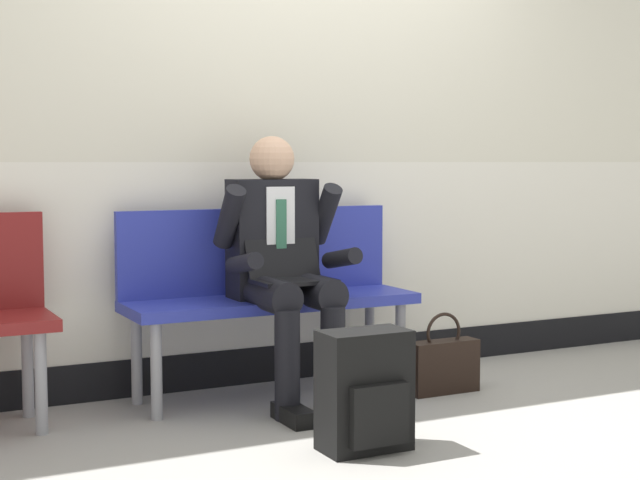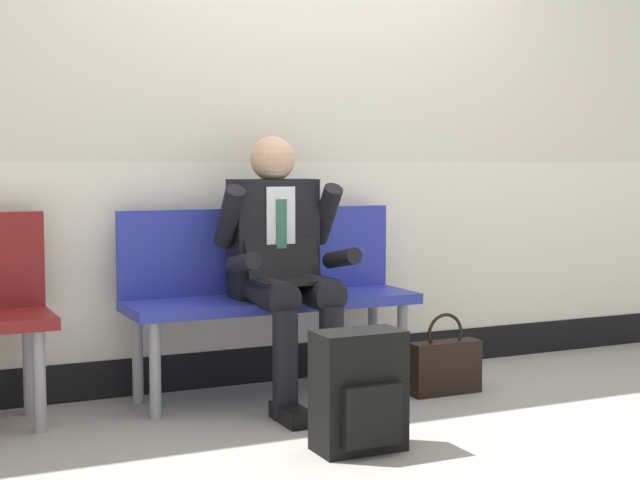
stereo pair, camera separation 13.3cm
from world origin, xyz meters
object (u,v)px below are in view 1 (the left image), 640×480
Objects in this scene: bench_with_person at (266,285)px; backpack at (365,392)px; person_seated at (283,262)px; handbag at (443,365)px.

bench_with_person reaches higher than backpack.
person_seated is 3.15× the size of handbag.
backpack is at bearing -141.49° from handbag.
handbag is (0.78, 0.62, -0.09)m from backpack.
bench_with_person is 3.56× the size of handbag.
backpack is (-0.03, -0.80, -0.42)m from person_seated.
person_seated reaches higher than handbag.
handbag is (0.76, -0.38, -0.39)m from bench_with_person.
bench_with_person is 1.13× the size of person_seated.
bench_with_person reaches higher than handbag.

